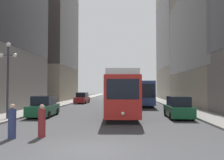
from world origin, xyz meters
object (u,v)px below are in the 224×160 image
(pedestrian_crossing_near, at_px, (42,122))
(pedestrian_crossing_far, at_px, (12,122))
(parked_car_right_far, at_px, (178,108))
(transit_bus, at_px, (143,92))
(parked_car_left_mid, at_px, (82,98))
(lamp_post_left_near, at_px, (8,69))
(streetcar, at_px, (121,93))
(parked_car_left_near, at_px, (44,107))

(pedestrian_crossing_near, bearing_deg, pedestrian_crossing_far, 94.68)
(parked_car_right_far, bearing_deg, transit_bus, -82.90)
(parked_car_left_mid, bearing_deg, transit_bus, -20.59)
(parked_car_right_far, bearing_deg, lamp_post_left_near, 10.22)
(transit_bus, bearing_deg, pedestrian_crossing_near, -104.30)
(streetcar, height_order, parked_car_left_mid, streetcar)
(transit_bus, distance_m, pedestrian_crossing_far, 25.60)
(streetcar, relative_size, transit_bus, 1.00)
(streetcar, bearing_deg, pedestrian_crossing_near, -112.75)
(streetcar, height_order, transit_bus, streetcar)
(pedestrian_crossing_near, xyz_separation_m, lamp_post_left_near, (-4.85, 6.00, 3.24))
(transit_bus, xyz_separation_m, pedestrian_crossing_far, (-8.30, -24.19, -1.15))
(pedestrian_crossing_near, bearing_deg, parked_car_left_mid, -9.10)
(transit_bus, xyz_separation_m, parked_car_left_near, (-9.92, -14.91, -1.10))
(parked_car_right_far, bearing_deg, streetcar, -22.64)
(parked_car_left_near, relative_size, pedestrian_crossing_near, 2.75)
(parked_car_right_far, xyz_separation_m, pedestrian_crossing_near, (-8.72, -8.29, -0.07))
(parked_car_left_near, relative_size, lamp_post_left_near, 0.77)
(parked_car_left_mid, height_order, pedestrian_crossing_far, parked_car_left_mid)
(transit_bus, bearing_deg, parked_car_left_mid, 159.46)
(parked_car_left_near, relative_size, pedestrian_crossing_far, 2.67)
(parked_car_right_far, relative_size, pedestrian_crossing_far, 2.56)
(pedestrian_crossing_far, distance_m, lamp_post_left_near, 8.04)
(streetcar, bearing_deg, parked_car_right_far, -25.73)
(transit_bus, xyz_separation_m, parked_car_left_mid, (-9.92, 4.13, -1.10))
(parked_car_left_mid, relative_size, pedestrian_crossing_far, 2.92)
(transit_bus, bearing_deg, streetcar, -101.14)
(streetcar, distance_m, pedestrian_crossing_near, 11.15)
(transit_bus, height_order, lamp_post_left_near, lamp_post_left_near)
(parked_car_left_near, height_order, parked_car_right_far, same)
(parked_car_left_near, height_order, parked_car_left_mid, same)
(streetcar, height_order, parked_car_right_far, streetcar)
(pedestrian_crossing_far, bearing_deg, transit_bus, 65.67)
(parked_car_left_near, relative_size, parked_car_left_mid, 0.92)
(pedestrian_crossing_near, bearing_deg, lamp_post_left_near, 23.81)
(transit_bus, distance_m, parked_car_left_near, 17.94)
(pedestrian_crossing_near, bearing_deg, parked_car_left_near, 3.39)
(parked_car_right_far, relative_size, pedestrian_crossing_near, 2.64)
(pedestrian_crossing_near, height_order, pedestrian_crossing_far, pedestrian_crossing_far)
(transit_bus, xyz_separation_m, pedestrian_crossing_near, (-6.97, -23.71, -1.17))
(parked_car_left_near, bearing_deg, lamp_post_left_near, -126.13)
(parked_car_left_near, distance_m, lamp_post_left_near, 4.64)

